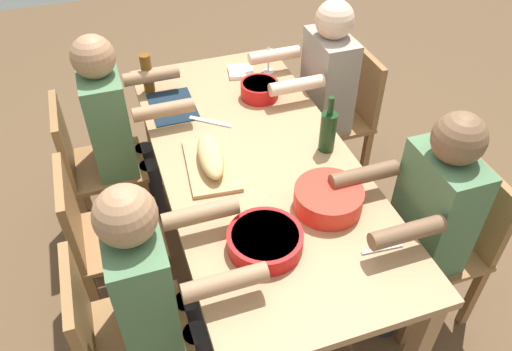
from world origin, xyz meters
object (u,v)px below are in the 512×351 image
(napkin_stack, at_px, (241,72))
(chair_near_left, at_px, (450,238))
(chair_far_left, at_px, (116,333))
(serving_bowl_greens, at_px, (328,197))
(chair_far_center, at_px, (101,234))
(bread_loaf, at_px, (211,156))
(wine_glass, at_px, (269,54))
(chair_near_right, at_px, (345,111))
(diner_near_right, at_px, (321,86))
(diner_near_left, at_px, (426,215))
(wine_bottle, at_px, (328,131))
(serving_bowl_salad, at_px, (265,240))
(chair_far_right, at_px, (90,163))
(diner_far_right, at_px, (117,124))
(beer_bottle, at_px, (147,73))
(serving_bowl_fruit, at_px, (260,89))
(diner_far_left, at_px, (155,287))
(dining_table, at_px, (256,171))
(cutting_board, at_px, (211,165))

(napkin_stack, bearing_deg, chair_near_left, -155.12)
(chair_near_left, height_order, chair_far_left, same)
(serving_bowl_greens, bearing_deg, chair_far_center, 66.93)
(bread_loaf, height_order, wine_glass, wine_glass)
(chair_near_right, relative_size, diner_near_right, 0.71)
(diner_near_left, xyz_separation_m, wine_bottle, (0.50, 0.24, 0.15))
(serving_bowl_salad, bearing_deg, diner_near_right, -34.09)
(chair_far_right, relative_size, chair_far_left, 1.00)
(diner_far_right, xyz_separation_m, serving_bowl_greens, (-0.94, -0.76, 0.10))
(diner_far_right, xyz_separation_m, diner_near_right, (0.00, -1.16, 0.00))
(chair_far_left, bearing_deg, beer_bottle, -17.15)
(diner_near_right, relative_size, serving_bowl_fruit, 5.84)
(chair_near_right, height_order, bread_loaf, same)
(serving_bowl_greens, bearing_deg, chair_near_right, -31.74)
(chair_near_left, distance_m, diner_far_left, 1.36)
(chair_far_right, relative_size, chair_near_right, 1.00)
(bread_loaf, xyz_separation_m, napkin_stack, (0.75, -0.38, -0.05))
(chair_near_left, distance_m, serving_bowl_fruit, 1.22)
(dining_table, bearing_deg, wine_glass, -23.99)
(diner_far_left, height_order, serving_bowl_salad, diner_far_left)
(chair_near_left, bearing_deg, chair_far_left, 90.00)
(diner_far_right, xyz_separation_m, bread_loaf, (-0.54, -0.37, 0.11))
(serving_bowl_greens, height_order, beer_bottle, beer_bottle)
(diner_far_left, relative_size, chair_near_right, 1.41)
(diner_near_right, bearing_deg, cutting_board, 123.98)
(cutting_board, xyz_separation_m, wine_glass, (0.71, -0.53, 0.11))
(chair_near_left, bearing_deg, chair_far_center, 70.46)
(diner_near_left, height_order, cutting_board, diner_near_left)
(diner_far_left, relative_size, serving_bowl_salad, 4.07)
(dining_table, distance_m, beer_bottle, 0.85)
(dining_table, distance_m, cutting_board, 0.23)
(wine_bottle, bearing_deg, diner_near_left, -154.07)
(serving_bowl_fruit, bearing_deg, bread_loaf, 140.24)
(chair_near_left, xyz_separation_m, chair_far_left, (0.00, 1.53, 0.00))
(diner_near_right, height_order, bread_loaf, diner_near_right)
(chair_near_left, relative_size, chair_far_left, 1.00)
(diner_far_right, relative_size, diner_near_right, 1.00)
(chair_near_right, relative_size, serving_bowl_fruit, 4.14)
(chair_near_left, xyz_separation_m, serving_bowl_salad, (0.02, 0.91, 0.30))
(beer_bottle, xyz_separation_m, wine_glass, (-0.02, -0.69, 0.01))
(chair_far_center, bearing_deg, wine_glass, -56.43)
(diner_near_left, bearing_deg, diner_far_right, 46.94)
(chair_near_left, relative_size, napkin_stack, 6.07)
(chair_far_right, relative_size, diner_far_right, 0.71)
(diner_near_left, relative_size, chair_near_right, 1.41)
(diner_far_left, height_order, bread_loaf, diner_far_left)
(cutting_board, xyz_separation_m, beer_bottle, (0.73, 0.15, 0.10))
(diner_near_left, height_order, chair_far_left, diner_near_left)
(diner_near_right, height_order, napkin_stack, diner_near_right)
(chair_far_right, xyz_separation_m, diner_far_left, (-1.08, -0.18, 0.21))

